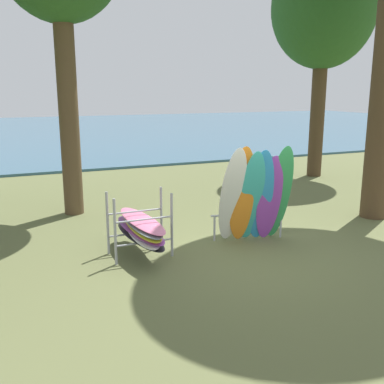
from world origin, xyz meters
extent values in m
plane|color=#60663D|center=(0.00, 0.00, 0.00)|extent=(80.00, 80.00, 0.00)
cube|color=#38607A|center=(0.00, 28.48, 0.05)|extent=(80.00, 36.00, 0.10)
cylinder|color=#4C3823|center=(6.34, 6.29, 2.39)|extent=(0.52, 0.52, 4.77)
ellipsoid|color=#285623|center=(6.34, 6.29, 5.91)|extent=(3.61, 3.61, 4.16)
cylinder|color=brown|center=(-2.71, 4.53, 2.74)|extent=(0.49, 0.49, 5.47)
ellipsoid|color=white|center=(-0.11, 0.74, 1.04)|extent=(0.63, 0.87, 2.08)
ellipsoid|color=orange|center=(0.09, 0.70, 1.05)|extent=(0.70, 0.79, 2.09)
ellipsoid|color=#38B2AD|center=(0.29, 0.66, 1.00)|extent=(0.68, 0.85, 2.00)
ellipsoid|color=#2D8ED1|center=(0.49, 0.63, 1.01)|extent=(0.72, 0.83, 2.02)
ellipsoid|color=purple|center=(0.69, 0.59, 0.95)|extent=(0.63, 0.68, 1.89)
ellipsoid|color=#339E56|center=(0.89, 0.56, 1.04)|extent=(0.64, 0.81, 2.08)
cylinder|color=#9EA0A5|center=(-0.32, 1.11, 0.28)|extent=(0.04, 0.04, 0.55)
cylinder|color=#9EA0A5|center=(1.10, 0.75, 0.28)|extent=(0.04, 0.04, 0.55)
cylinder|color=#9EA0A5|center=(0.39, 0.93, 0.55)|extent=(1.59, 0.44, 0.04)
cylinder|color=#9EA0A5|center=(-2.57, 0.63, 0.62)|extent=(0.05, 0.05, 1.25)
cylinder|color=#9EA0A5|center=(-1.47, 0.63, 0.62)|extent=(0.05, 0.05, 1.25)
cylinder|color=#9EA0A5|center=(-2.57, 1.23, 0.62)|extent=(0.05, 0.05, 1.25)
cylinder|color=#9EA0A5|center=(-1.47, 1.23, 0.62)|extent=(0.05, 0.05, 1.25)
cylinder|color=#9EA0A5|center=(-2.02, 0.63, 0.35)|extent=(1.10, 0.04, 0.04)
cylinder|color=#9EA0A5|center=(-2.02, 0.63, 0.80)|extent=(1.10, 0.04, 0.04)
cylinder|color=#9EA0A5|center=(-2.02, 1.23, 0.35)|extent=(1.10, 0.04, 0.04)
cylinder|color=#9EA0A5|center=(-2.02, 1.23, 0.80)|extent=(1.10, 0.04, 0.04)
ellipsoid|color=black|center=(-2.02, 0.93, 0.40)|extent=(0.66, 2.13, 0.06)
ellipsoid|color=white|center=(-1.98, 0.93, 0.46)|extent=(0.67, 2.13, 0.06)
ellipsoid|color=purple|center=(-2.02, 0.93, 0.52)|extent=(0.66, 2.13, 0.06)
ellipsoid|color=yellow|center=(-1.97, 0.93, 0.58)|extent=(0.58, 2.12, 0.06)
ellipsoid|color=gray|center=(-1.98, 0.93, 0.64)|extent=(0.51, 2.10, 0.06)
ellipsoid|color=pink|center=(-1.98, 0.93, 0.70)|extent=(0.61, 2.12, 0.06)
camera|label=1|loc=(-4.36, -7.07, 3.16)|focal=42.07mm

